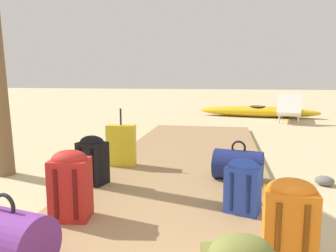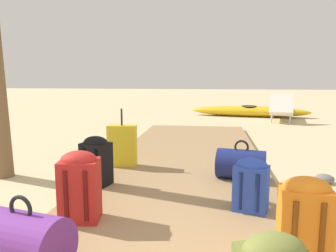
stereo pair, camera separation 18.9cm
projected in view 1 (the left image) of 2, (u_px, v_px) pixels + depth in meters
name	position (u px, v px, depth m)	size (l,w,h in m)	color
ground_plane	(176.00, 189.00, 3.67)	(60.00, 60.00, 0.00)	#CCB789
boardwalk	(184.00, 169.00, 4.36)	(2.11, 7.13, 0.08)	#9E7A51
duffel_bag_navy	(238.00, 165.00, 3.73)	(0.60, 0.44, 0.45)	navy
backpack_blue	(243.00, 184.00, 2.83)	(0.33, 0.28, 0.47)	#2847B7
backpack_red	(70.00, 183.00, 2.69)	(0.34, 0.30, 0.58)	red
duffel_bag_purple	(7.00, 239.00, 2.01)	(0.59, 0.47, 0.48)	#6B2D84
backpack_black	(92.00, 159.00, 3.59)	(0.34, 0.29, 0.53)	black
backpack_orange	(290.00, 218.00, 2.07)	(0.33, 0.24, 0.54)	orange
suitcase_yellow	(121.00, 145.00, 4.34)	(0.38, 0.19, 0.76)	gold
lounge_chair	(290.00, 110.00, 9.10)	(0.91, 1.63, 0.79)	white
kayak	(257.00, 112.00, 10.28)	(3.72, 1.20, 0.34)	gold
rock_right_near	(324.00, 181.00, 3.81)	(0.19, 0.21, 0.11)	slate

